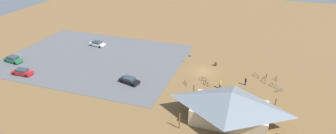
# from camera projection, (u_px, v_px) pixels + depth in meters

# --- Properties ---
(ground) EXTENTS (160.00, 160.00, 0.00)m
(ground) POSITION_uv_depth(u_px,v_px,m) (203.00, 72.00, 62.84)
(ground) COLOR brown
(ground) RESTS_ON ground
(parking_lot_asphalt) EXTENTS (42.51, 31.32, 0.05)m
(parking_lot_asphalt) POSITION_uv_depth(u_px,v_px,m) (95.00, 58.00, 69.37)
(parking_lot_asphalt) COLOR #56565B
(parking_lot_asphalt) RESTS_ON ground
(bike_pavilion) EXTENTS (14.86, 9.85, 5.44)m
(bike_pavilion) POSITION_uv_depth(u_px,v_px,m) (230.00, 105.00, 45.72)
(bike_pavilion) COLOR #C6B28E
(bike_pavilion) RESTS_ON ground
(trash_bin) EXTENTS (0.60, 0.60, 0.90)m
(trash_bin) POSITION_uv_depth(u_px,v_px,m) (216.00, 64.00, 65.46)
(trash_bin) COLOR brown
(trash_bin) RESTS_ON ground
(lot_sign) EXTENTS (0.56, 0.08, 2.20)m
(lot_sign) POSITION_uv_depth(u_px,v_px,m) (190.00, 58.00, 66.13)
(lot_sign) COLOR #99999E
(lot_sign) RESTS_ON ground
(bicycle_white_mid_cluster) EXTENTS (1.27, 1.23, 0.80)m
(bicycle_white_mid_cluster) POSITION_uv_depth(u_px,v_px,m) (256.00, 75.00, 60.60)
(bicycle_white_mid_cluster) COLOR black
(bicycle_white_mid_cluster) RESTS_ON ground
(bicycle_red_yard_center) EXTENTS (1.01, 1.39, 0.75)m
(bicycle_red_yard_center) POSITION_uv_depth(u_px,v_px,m) (185.00, 83.00, 57.58)
(bicycle_red_yard_center) COLOR black
(bicycle_red_yard_center) RESTS_ON ground
(bicycle_blue_yard_front) EXTENTS (1.71, 0.48, 0.87)m
(bicycle_blue_yard_front) POSITION_uv_depth(u_px,v_px,m) (203.00, 79.00, 59.07)
(bicycle_blue_yard_front) COLOR black
(bicycle_blue_yard_front) RESTS_ON ground
(bicycle_purple_near_porch) EXTENTS (0.48, 1.76, 0.83)m
(bicycle_purple_near_porch) POSITION_uv_depth(u_px,v_px,m) (266.00, 76.00, 60.26)
(bicycle_purple_near_porch) COLOR black
(bicycle_purple_near_porch) RESTS_ON ground
(bicycle_yellow_edge_south) EXTENTS (0.48, 1.69, 0.85)m
(bicycle_yellow_edge_south) POSITION_uv_depth(u_px,v_px,m) (276.00, 78.00, 59.34)
(bicycle_yellow_edge_south) COLOR black
(bicycle_yellow_edge_south) RESTS_ON ground
(bicycle_green_back_row) EXTENTS (1.60, 0.95, 0.85)m
(bicycle_green_back_row) POSITION_uv_depth(u_px,v_px,m) (274.00, 85.00, 56.63)
(bicycle_green_back_row) COLOR black
(bicycle_green_back_row) RESTS_ON ground
(bicycle_teal_yard_left) EXTENTS (1.41, 0.98, 0.83)m
(bicycle_teal_yard_left) POSITION_uv_depth(u_px,v_px,m) (279.00, 90.00, 55.07)
(bicycle_teal_yard_left) COLOR black
(bicycle_teal_yard_left) RESTS_ON ground
(bicycle_black_trailside) EXTENTS (1.49, 1.03, 0.83)m
(bicycle_black_trailside) POSITION_uv_depth(u_px,v_px,m) (206.00, 83.00, 57.37)
(bicycle_black_trailside) COLOR black
(bicycle_black_trailside) RESTS_ON ground
(bicycle_silver_lone_east) EXTENTS (0.96, 1.49, 0.82)m
(bicycle_silver_lone_east) POSITION_uv_depth(u_px,v_px,m) (263.00, 81.00, 58.52)
(bicycle_silver_lone_east) COLOR black
(bicycle_silver_lone_east) RESTS_ON ground
(car_red_aisle_side) EXTENTS (4.61, 1.88, 1.39)m
(car_red_aisle_side) POSITION_uv_depth(u_px,v_px,m) (22.00, 72.00, 61.26)
(car_red_aisle_side) COLOR red
(car_red_aisle_side) RESTS_ON parking_lot_asphalt
(car_green_near_entry) EXTENTS (4.75, 2.47, 1.50)m
(car_green_near_entry) POSITION_uv_depth(u_px,v_px,m) (13.00, 59.00, 67.02)
(car_green_near_entry) COLOR #1E6B3D
(car_green_near_entry) RESTS_ON parking_lot_asphalt
(car_white_front_row) EXTENTS (4.54, 2.43, 1.32)m
(car_white_front_row) POSITION_uv_depth(u_px,v_px,m) (97.00, 44.00, 76.33)
(car_white_front_row) COLOR white
(car_white_front_row) RESTS_ON parking_lot_asphalt
(car_black_back_corner) EXTENTS (4.68, 2.82, 1.30)m
(car_black_back_corner) POSITION_uv_depth(u_px,v_px,m) (129.00, 80.00, 57.93)
(car_black_back_corner) COLOR black
(car_black_back_corner) RESTS_ON parking_lot_asphalt
(visitor_by_pavilion) EXTENTS (0.36, 0.36, 1.77)m
(visitor_by_pavilion) POSITION_uv_depth(u_px,v_px,m) (246.00, 81.00, 57.19)
(visitor_by_pavilion) COLOR #2D3347
(visitor_by_pavilion) RESTS_ON ground
(visitor_near_lot) EXTENTS (0.39, 0.36, 1.77)m
(visitor_near_lot) POSITION_uv_depth(u_px,v_px,m) (220.00, 84.00, 56.02)
(visitor_near_lot) COLOR #2D3347
(visitor_near_lot) RESTS_ON ground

